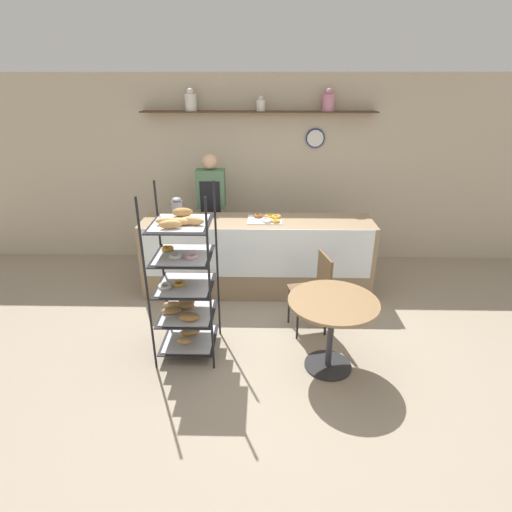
{
  "coord_description": "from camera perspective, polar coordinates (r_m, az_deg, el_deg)",
  "views": [
    {
      "loc": [
        0.08,
        -3.56,
        2.58
      ],
      "look_at": [
        0.0,
        0.42,
        0.83
      ],
      "focal_mm": 28.0,
      "sensor_mm": 36.0,
      "label": 1
    }
  ],
  "objects": [
    {
      "name": "coffee_carafe",
      "position": [
        5.01,
        -11.17,
        6.45
      ],
      "size": [
        0.14,
        0.14,
        0.31
      ],
      "color": "gray",
      "rests_on": "display_counter"
    },
    {
      "name": "display_counter",
      "position": [
        5.2,
        0.18,
        -0.01
      ],
      "size": [
        2.91,
        0.67,
        0.98
      ],
      "color": "#937A5B",
      "rests_on": "ground_plane"
    },
    {
      "name": "ground_plane",
      "position": [
        4.4,
        -0.12,
        -12.25
      ],
      "size": [
        14.0,
        14.0,
        0.0
      ],
      "primitive_type": "plane",
      "color": "gray"
    },
    {
      "name": "back_wall",
      "position": [
        6.03,
        0.4,
        12.07
      ],
      "size": [
        10.0,
        0.3,
        2.7
      ],
      "color": "beige",
      "rests_on": "ground_plane"
    },
    {
      "name": "person_worker",
      "position": [
        5.65,
        -6.33,
        6.68
      ],
      "size": [
        0.39,
        0.23,
        1.71
      ],
      "color": "#282833",
      "rests_on": "ground_plane"
    },
    {
      "name": "cafe_table",
      "position": [
        3.82,
        10.81,
        -8.55
      ],
      "size": [
        0.84,
        0.84,
        0.74
      ],
      "color": "#262628",
      "rests_on": "ground_plane"
    },
    {
      "name": "donut_tray_counter",
      "position": [
        5.03,
        1.59,
        5.34
      ],
      "size": [
        0.42,
        0.36,
        0.05
      ],
      "color": "white",
      "rests_on": "display_counter"
    },
    {
      "name": "cafe_chair",
      "position": [
        4.4,
        8.55,
        -4.09
      ],
      "size": [
        0.46,
        0.46,
        0.89
      ],
      "rotation": [
        0.0,
        0.0,
        4.94
      ],
      "color": "black",
      "rests_on": "ground_plane"
    },
    {
      "name": "pastry_rack",
      "position": [
        3.93,
        -10.28,
        -3.61
      ],
      "size": [
        0.59,
        0.61,
        1.72
      ],
      "color": "black",
      "rests_on": "ground_plane"
    }
  ]
}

